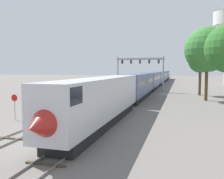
# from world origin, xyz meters

# --- Properties ---
(ground_plane) EXTENTS (400.00, 400.00, 0.00)m
(ground_plane) POSITION_xyz_m (0.00, 0.00, 0.00)
(ground_plane) COLOR slate
(track_main) EXTENTS (2.60, 200.00, 0.16)m
(track_main) POSITION_xyz_m (2.00, 60.00, 0.07)
(track_main) COLOR slate
(track_main) RESTS_ON ground
(track_near) EXTENTS (2.60, 160.00, 0.16)m
(track_near) POSITION_xyz_m (-3.50, 40.00, 0.07)
(track_near) COLOR slate
(track_near) RESTS_ON ground
(passenger_train) EXTENTS (3.04, 135.67, 4.80)m
(passenger_train) POSITION_xyz_m (2.00, 61.67, 2.61)
(passenger_train) COLOR silver
(passenger_train) RESTS_ON ground
(signal_gantry) EXTENTS (12.10, 0.49, 8.81)m
(signal_gantry) POSITION_xyz_m (-0.25, 42.33, 6.44)
(signal_gantry) COLOR #999BA0
(signal_gantry) RESTS_ON ground
(stop_sign) EXTENTS (0.76, 0.08, 2.88)m
(stop_sign) POSITION_xyz_m (-8.00, 4.27, 1.87)
(stop_sign) COLOR gray
(stop_sign) RESTS_ON ground
(trackside_tree_mid) EXTENTS (5.10, 5.10, 10.00)m
(trackside_tree_mid) POSITION_xyz_m (13.64, 36.95, 7.39)
(trackside_tree_mid) COLOR brown
(trackside_tree_mid) RESTS_ON ground
(trackside_tree_right) EXTENTS (8.00, 8.00, 13.12)m
(trackside_tree_right) POSITION_xyz_m (14.07, 27.96, 9.10)
(trackside_tree_right) COLOR brown
(trackside_tree_right) RESTS_ON ground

